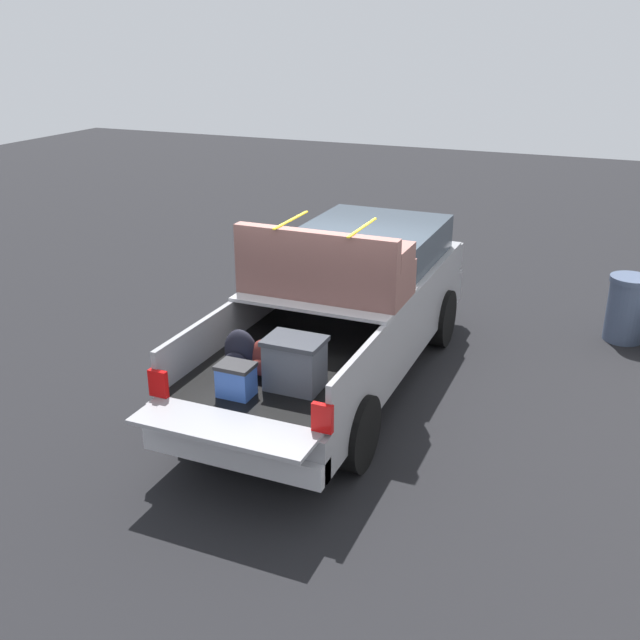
% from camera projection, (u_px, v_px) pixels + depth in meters
% --- Properties ---
extents(ground_plane, '(40.00, 40.00, 0.00)m').
position_uv_depth(ground_plane, '(338.00, 383.00, 9.53)').
color(ground_plane, black).
extents(pickup_truck, '(6.05, 2.06, 2.23)m').
position_uv_depth(pickup_truck, '(349.00, 306.00, 9.47)').
color(pickup_truck, gray).
rests_on(pickup_truck, ground_plane).
extents(trash_can, '(0.60, 0.60, 0.98)m').
position_uv_depth(trash_can, '(627.00, 308.00, 10.66)').
color(trash_can, '#3F4C66').
rests_on(trash_can, ground_plane).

